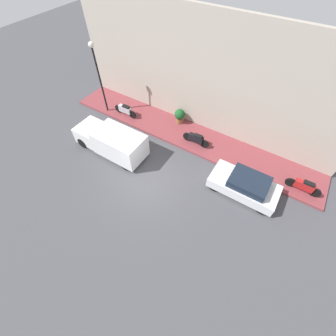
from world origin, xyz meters
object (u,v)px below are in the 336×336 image
object	(u,v)px
scooter_silver	(125,110)
streetlamp	(97,67)
delivery_van	(111,141)
potted_plant	(180,116)
parked_car	(245,185)
motorcycle_red	(304,186)
motorcycle_black	(196,139)

from	to	relation	value
scooter_silver	streetlamp	distance (m)	3.46
streetlamp	delivery_van	bearing A→B (deg)	-133.43
potted_plant	parked_car	bearing A→B (deg)	-117.82
scooter_silver	motorcycle_red	bearing A→B (deg)	-90.20
delivery_van	streetlamp	xyz separation A→B (m)	(3.01, 3.18, 2.75)
parked_car	delivery_van	xyz separation A→B (m)	(-1.51, 8.59, 0.29)
motorcycle_red	streetlamp	size ratio (longest dim) A/B	0.38
delivery_van	motorcycle_black	xyz separation A→B (m)	(3.40, -4.48, -0.31)
parked_car	potted_plant	size ratio (longest dim) A/B	3.46
delivery_van	streetlamp	size ratio (longest dim) A/B	0.96
delivery_van	motorcycle_red	bearing A→B (deg)	-74.13
parked_car	motorcycle_red	distance (m)	3.37
parked_car	motorcycle_red	xyz separation A→B (m)	(1.76, -2.88, -0.02)
parked_car	motorcycle_black	world-z (taller)	parked_car
streetlamp	motorcycle_black	bearing A→B (deg)	-87.08
motorcycle_red	motorcycle_black	distance (m)	6.99
motorcycle_black	streetlamp	world-z (taller)	streetlamp
scooter_silver	potted_plant	distance (m)	4.21
streetlamp	potted_plant	xyz separation A→B (m)	(1.77, -5.57, -2.91)
parked_car	motorcycle_red	size ratio (longest dim) A/B	1.97
motorcycle_red	streetlamp	xyz separation A→B (m)	(-0.25, 14.64, 3.06)
scooter_silver	motorcycle_black	bearing A→B (deg)	-89.14
parked_car	streetlamp	bearing A→B (deg)	82.72
scooter_silver	streetlamp	xyz separation A→B (m)	(-0.30, 1.62, 3.04)
delivery_van	motorcycle_red	size ratio (longest dim) A/B	2.54
motorcycle_black	potted_plant	size ratio (longest dim) A/B	1.75
motorcycle_red	motorcycle_black	bearing A→B (deg)	88.87
parked_car	delivery_van	world-z (taller)	delivery_van
parked_car	scooter_silver	distance (m)	10.31
delivery_van	scooter_silver	xyz separation A→B (m)	(3.31, 1.56, -0.29)
scooter_silver	potted_plant	xyz separation A→B (m)	(1.47, -3.95, 0.14)
delivery_van	streetlamp	bearing A→B (deg)	46.57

